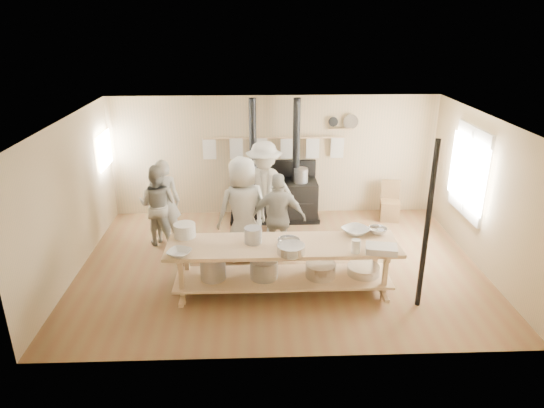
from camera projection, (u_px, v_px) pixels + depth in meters
name	position (u px, v px, depth m)	size (l,w,h in m)	color
ground	(280.00, 265.00, 8.64)	(7.00, 7.00, 0.00)	brown
room_shell	(280.00, 178.00, 8.04)	(7.00, 7.00, 7.00)	tan
window_right	(469.00, 172.00, 8.77)	(0.09, 1.50, 1.65)	beige
left_opening	(105.00, 150.00, 9.79)	(0.00, 0.90, 0.90)	white
stove	(274.00, 196.00, 10.42)	(1.90, 0.75, 2.60)	black
towel_rail	(274.00, 145.00, 10.30)	(3.00, 0.04, 0.47)	tan
back_wall_shelf	(343.00, 124.00, 10.22)	(0.63, 0.14, 0.32)	tan
prep_table	(282.00, 263.00, 7.61)	(3.60, 0.90, 0.85)	tan
support_post	(427.00, 227.00, 6.98)	(0.08, 0.08, 2.60)	black
cook_far_left	(164.00, 202.00, 9.23)	(0.61, 0.40, 1.66)	#9F9D8C
cook_left	(158.00, 205.00, 9.18)	(0.77, 0.60, 1.58)	#9F9D8C
cook_center	(243.00, 209.00, 8.55)	(0.93, 0.60, 1.90)	#9F9D8C
cook_right	(279.00, 218.00, 8.54)	(0.95, 0.40, 1.63)	#9F9D8C
cook_by_window	(264.00, 188.00, 9.59)	(1.22, 0.70, 1.90)	#9F9D8C
chair	(390.00, 208.00, 10.46)	(0.47, 0.47, 0.85)	brown
bowl_white_a	(179.00, 253.00, 7.11)	(0.34, 0.34, 0.08)	silver
bowl_steel_a	(289.00, 243.00, 7.41)	(0.35, 0.35, 0.11)	silver
bowl_white_b	(356.00, 231.00, 7.82)	(0.42, 0.42, 0.10)	silver
bowl_steel_b	(377.00, 231.00, 7.83)	(0.31, 0.31, 0.10)	silver
roasting_pan	(381.00, 249.00, 7.21)	(0.46, 0.31, 0.10)	#B2B2B7
mixing_bowl_large	(291.00, 249.00, 7.17)	(0.42, 0.42, 0.13)	silver
bucket_galv	(253.00, 235.00, 7.49)	(0.27, 0.27, 0.25)	gray
deep_bowl_enamel	(185.00, 230.00, 7.70)	(0.35, 0.35, 0.22)	silver
pitcher	(356.00, 246.00, 7.18)	(0.13, 0.13, 0.21)	silver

